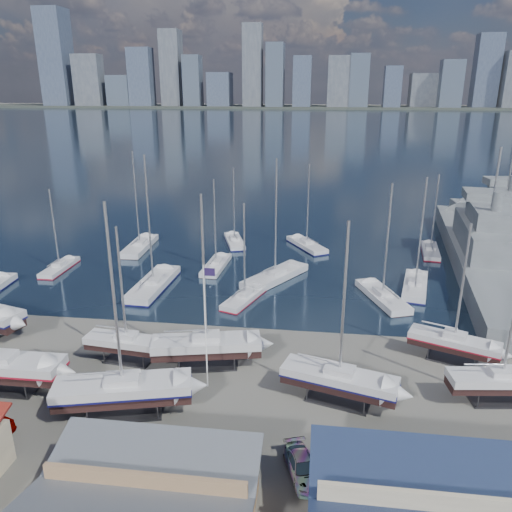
# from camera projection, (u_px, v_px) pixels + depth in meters

# --- Properties ---
(ground) EXTENTS (1400.00, 1400.00, 0.00)m
(ground) POSITION_uv_depth(u_px,v_px,m) (208.00, 378.00, 44.04)
(ground) COLOR #605E59
(ground) RESTS_ON ground
(water) EXTENTS (1400.00, 600.00, 0.40)m
(water) POSITION_uv_depth(u_px,v_px,m) (308.00, 125.00, 335.07)
(water) COLOR #1A2B3C
(water) RESTS_ON ground
(far_shore) EXTENTS (1400.00, 80.00, 2.20)m
(far_shore) POSITION_uv_depth(u_px,v_px,m) (315.00, 107.00, 578.71)
(far_shore) COLOR #2D332D
(far_shore) RESTS_ON ground
(skyline) EXTENTS (639.14, 43.80, 107.69)m
(skyline) POSITION_uv_depth(u_px,v_px,m) (309.00, 72.00, 561.52)
(skyline) COLOR #475166
(skyline) RESTS_ON far_shore
(shed_grey) EXTENTS (12.60, 8.40, 4.17)m
(shed_grey) POSITION_uv_depth(u_px,v_px,m) (146.00, 500.00, 28.33)
(shed_grey) COLOR #8C6B4C
(shed_grey) RESTS_ON ground
(sailboat_cradle_1) EXTENTS (10.72, 3.11, 17.18)m
(sailboat_cradle_1) POSITION_uv_depth(u_px,v_px,m) (1.00, 367.00, 41.83)
(sailboat_cradle_1) COLOR #2D2D33
(sailboat_cradle_1) RESTS_ON ground
(sailboat_cradle_2) EXTENTS (8.07, 3.04, 13.10)m
(sailboat_cradle_2) POSITION_uv_depth(u_px,v_px,m) (127.00, 343.00, 46.16)
(sailboat_cradle_2) COLOR #2D2D33
(sailboat_cradle_2) RESTS_ON ground
(sailboat_cradle_3) EXTENTS (11.00, 5.48, 17.04)m
(sailboat_cradle_3) POSITION_uv_depth(u_px,v_px,m) (123.00, 390.00, 38.65)
(sailboat_cradle_3) COLOR #2D2D33
(sailboat_cradle_3) RESTS_ON ground
(sailboat_cradle_4) EXTENTS (10.22, 4.78, 16.09)m
(sailboat_cradle_4) POSITION_uv_depth(u_px,v_px,m) (206.00, 346.00, 45.35)
(sailboat_cradle_4) COLOR #2D2D33
(sailboat_cradle_4) RESTS_ON ground
(sailboat_cradle_5) EXTENTS (9.76, 5.15, 15.25)m
(sailboat_cradle_5) POSITION_uv_depth(u_px,v_px,m) (339.00, 379.00, 40.19)
(sailboat_cradle_5) COLOR #2D2D33
(sailboat_cradle_5) RESTS_ON ground
(sailboat_cradle_6) EXTENTS (8.40, 5.24, 13.38)m
(sailboat_cradle_6) POSITION_uv_depth(u_px,v_px,m) (454.00, 343.00, 46.16)
(sailboat_cradle_6) COLOR #2D2D33
(sailboat_cradle_6) RESTS_ON ground
(sailboat_cradle_7) EXTENTS (8.69, 3.39, 13.98)m
(sailboat_cradle_7) POSITION_uv_depth(u_px,v_px,m) (502.00, 380.00, 40.15)
(sailboat_cradle_7) COLOR #2D2D33
(sailboat_cradle_7) RESTS_ON ground
(sailboat_moored_1) EXTENTS (2.29, 8.03, 11.98)m
(sailboat_moored_1) POSITION_uv_depth(u_px,v_px,m) (60.00, 268.00, 69.79)
(sailboat_moored_1) COLOR black
(sailboat_moored_1) RESTS_ON water
(sailboat_moored_2) EXTENTS (3.25, 10.68, 16.02)m
(sailboat_moored_2) POSITION_uv_depth(u_px,v_px,m) (140.00, 247.00, 78.70)
(sailboat_moored_2) COLOR black
(sailboat_moored_2) RESTS_ON water
(sailboat_moored_3) EXTENTS (3.91, 11.99, 17.70)m
(sailboat_moored_3) POSITION_uv_depth(u_px,v_px,m) (154.00, 286.00, 63.44)
(sailboat_moored_3) COLOR black
(sailboat_moored_3) RESTS_ON water
(sailboat_moored_4) EXTENTS (2.95, 8.88, 13.22)m
(sailboat_moored_4) POSITION_uv_depth(u_px,v_px,m) (216.00, 266.00, 70.49)
(sailboat_moored_4) COLOR black
(sailboat_moored_4) RESTS_ON water
(sailboat_moored_5) EXTENTS (4.95, 9.00, 12.96)m
(sailboat_moored_5) POSITION_uv_depth(u_px,v_px,m) (235.00, 242.00, 81.39)
(sailboat_moored_5) COLOR black
(sailboat_moored_5) RESTS_ON water
(sailboat_moored_6) EXTENTS (4.95, 8.67, 12.50)m
(sailboat_moored_6) POSITION_uv_depth(u_px,v_px,m) (245.00, 298.00, 59.89)
(sailboat_moored_6) COLOR black
(sailboat_moored_6) RESTS_ON water
(sailboat_moored_7) EXTENTS (8.49, 11.09, 16.78)m
(sailboat_moored_7) POSITION_uv_depth(u_px,v_px,m) (275.00, 278.00, 66.22)
(sailboat_moored_7) COLOR black
(sailboat_moored_7) RESTS_ON water
(sailboat_moored_8) EXTENTS (7.01, 9.32, 13.90)m
(sailboat_moored_8) POSITION_uv_depth(u_px,v_px,m) (307.00, 246.00, 79.48)
(sailboat_moored_8) COLOR black
(sailboat_moored_8) RESTS_ON water
(sailboat_moored_9) EXTENTS (6.01, 10.18, 14.86)m
(sailboat_moored_9) POSITION_uv_depth(u_px,v_px,m) (382.00, 298.00, 59.99)
(sailboat_moored_9) COLOR black
(sailboat_moored_9) RESTS_ON water
(sailboat_moored_10) EXTENTS (4.82, 10.36, 14.95)m
(sailboat_moored_10) POSITION_uv_depth(u_px,v_px,m) (415.00, 287.00, 63.14)
(sailboat_moored_10) COLOR black
(sailboat_moored_10) RESTS_ON water
(sailboat_moored_11) EXTENTS (3.38, 8.76, 12.76)m
(sailboat_moored_11) POSITION_uv_depth(u_px,v_px,m) (430.00, 252.00, 76.69)
(sailboat_moored_11) COLOR black
(sailboat_moored_11) RESTS_ON water
(naval_ship_east) EXTENTS (14.54, 53.26, 18.74)m
(naval_ship_east) POSITION_uv_depth(u_px,v_px,m) (484.00, 256.00, 70.47)
(naval_ship_east) COLOR slate
(naval_ship_east) RESTS_ON water
(naval_ship_west) EXTENTS (8.18, 39.76, 17.56)m
(naval_ship_west) POSITION_uv_depth(u_px,v_px,m) (501.00, 226.00, 85.64)
(naval_ship_west) COLOR slate
(naval_ship_west) RESTS_ON water
(car_b) EXTENTS (4.78, 2.11, 1.53)m
(car_b) POSITION_uv_depth(u_px,v_px,m) (141.00, 464.00, 32.99)
(car_b) COLOR gray
(car_b) RESTS_ON ground
(car_c) EXTENTS (2.80, 5.39, 1.45)m
(car_c) POSITION_uv_depth(u_px,v_px,m) (210.00, 473.00, 32.27)
(car_c) COLOR gray
(car_c) RESTS_ON ground
(car_d) EXTENTS (3.17, 4.82, 1.30)m
(car_d) POSITION_uv_depth(u_px,v_px,m) (303.00, 467.00, 32.87)
(car_d) COLOR gray
(car_d) RESTS_ON ground
(flagpole) EXTENTS (0.98, 0.12, 11.06)m
(flagpole) POSITION_uv_depth(u_px,v_px,m) (206.00, 320.00, 40.83)
(flagpole) COLOR white
(flagpole) RESTS_ON ground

